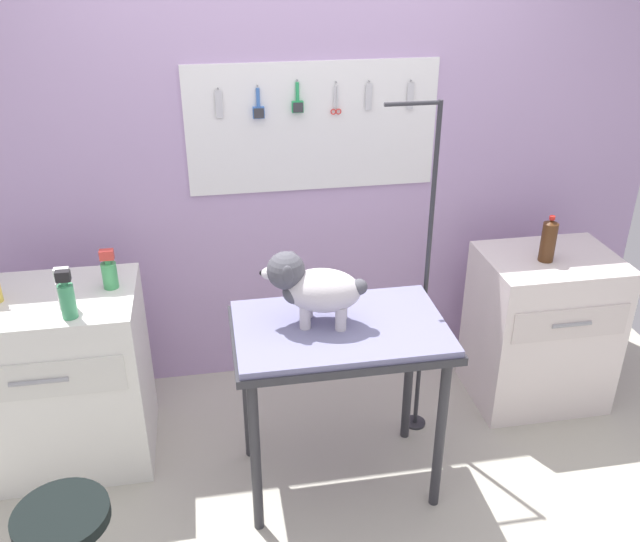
# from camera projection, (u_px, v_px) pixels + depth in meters

# --- Properties ---
(ground) EXTENTS (4.40, 4.00, 0.04)m
(ground) POSITION_uv_depth(u_px,v_px,m) (341.00, 530.00, 2.93)
(ground) COLOR #B7B3A2
(rear_wall_panel) EXTENTS (4.00, 0.11, 2.30)m
(rear_wall_panel) POSITION_uv_depth(u_px,v_px,m) (295.00, 178.00, 3.52)
(rear_wall_panel) COLOR #B99BCA
(rear_wall_panel) RESTS_ON ground
(grooming_table) EXTENTS (0.91, 0.58, 0.84)m
(grooming_table) POSITION_uv_depth(u_px,v_px,m) (340.00, 345.00, 2.86)
(grooming_table) COLOR #2D2D33
(grooming_table) RESTS_ON ground
(grooming_arm) EXTENTS (0.30, 0.11, 1.69)m
(grooming_arm) POSITION_uv_depth(u_px,v_px,m) (424.00, 292.00, 3.18)
(grooming_arm) COLOR #2D2D33
(grooming_arm) RESTS_ON ground
(dog) EXTENTS (0.43, 0.27, 0.32)m
(dog) POSITION_uv_depth(u_px,v_px,m) (312.00, 287.00, 2.75)
(dog) COLOR silver
(dog) RESTS_ON grooming_table
(counter_left) EXTENTS (0.80, 0.58, 0.88)m
(counter_left) POSITION_uv_depth(u_px,v_px,m) (59.00, 379.00, 3.15)
(counter_left) COLOR silver
(counter_left) RESTS_ON ground
(cabinet_right) EXTENTS (0.68, 0.54, 0.84)m
(cabinet_right) POSITION_uv_depth(u_px,v_px,m) (540.00, 328.00, 3.59)
(cabinet_right) COLOR silver
(cabinet_right) RESTS_ON ground
(stool) EXTENTS (0.33, 0.33, 0.55)m
(stool) POSITION_uv_depth(u_px,v_px,m) (65.00, 534.00, 2.33)
(stool) COLOR #9E9EA3
(stool) RESTS_ON ground
(conditioner_bottle) EXTENTS (0.07, 0.07, 0.19)m
(conditioner_bottle) POSITION_uv_depth(u_px,v_px,m) (109.00, 272.00, 3.00)
(conditioner_bottle) COLOR #46A760
(conditioner_bottle) RESTS_ON counter_left
(detangler_spray) EXTENTS (0.07, 0.07, 0.19)m
(detangler_spray) POSITION_uv_depth(u_px,v_px,m) (65.00, 292.00, 2.83)
(detangler_spray) COLOR #BCBAB9
(detangler_spray) RESTS_ON counter_left
(spray_bottle_tall) EXTENTS (0.06, 0.06, 0.21)m
(spray_bottle_tall) POSITION_uv_depth(u_px,v_px,m) (67.00, 298.00, 2.76)
(spray_bottle_tall) COLOR #3C9460
(spray_bottle_tall) RESTS_ON counter_left
(soda_bottle) EXTENTS (0.07, 0.07, 0.24)m
(soda_bottle) POSITION_uv_depth(u_px,v_px,m) (549.00, 240.00, 3.32)
(soda_bottle) COLOR #482913
(soda_bottle) RESTS_ON cabinet_right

